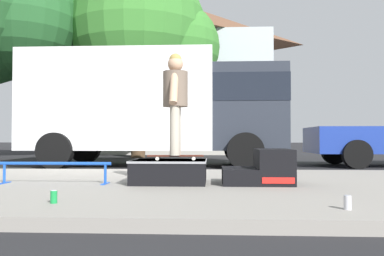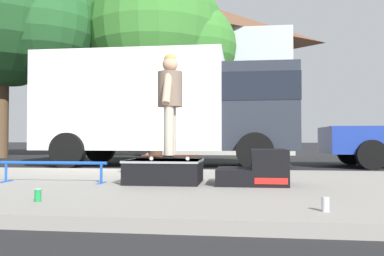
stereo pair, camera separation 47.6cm
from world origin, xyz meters
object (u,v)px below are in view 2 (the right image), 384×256
at_px(soda_can, 325,204).
at_px(soda_can_b, 38,195).
at_px(skater_kid, 170,95).
at_px(box_truck, 168,104).
at_px(skate_box, 165,170).
at_px(grind_rail, 53,166).
at_px(street_tree_main, 163,35).
at_px(street_tree_neighbour, 11,10).
at_px(kicker_ramp, 258,170).
at_px(skateboard, 170,156).

height_order(soda_can, soda_can_b, same).
height_order(skater_kid, box_truck, box_truck).
relative_size(skate_box, grind_rail, 0.65).
bearing_deg(skate_box, skater_kid, -32.10).
relative_size(box_truck, street_tree_main, 0.88).
distance_m(grind_rail, soda_can, 3.86).
height_order(grind_rail, street_tree_neighbour, street_tree_neighbour).
height_order(kicker_ramp, skateboard, kicker_ramp).
xyz_separation_m(skate_box, kicker_ramp, (1.31, -0.00, 0.02)).
distance_m(soda_can_b, box_truck, 7.18).
bearing_deg(street_tree_neighbour, kicker_ramp, -43.87).
xyz_separation_m(kicker_ramp, soda_can, (0.49, -1.99, -0.14)).
bearing_deg(skater_kid, box_truck, 100.89).
xyz_separation_m(skateboard, soda_can, (1.71, -1.94, -0.32)).
bearing_deg(skateboard, street_tree_neighbour, 131.86).
height_order(kicker_ramp, box_truck, box_truck).
bearing_deg(skateboard, soda_can, -48.61).
bearing_deg(skate_box, skateboard, -32.10).
bearing_deg(kicker_ramp, soda_can_b, -141.27).
height_order(grind_rail, skateboard, skateboard).
bearing_deg(soda_can, kicker_ramp, 103.79).
distance_m(kicker_ramp, street_tree_neighbour, 13.79).
bearing_deg(soda_can_b, soda_can, -4.22).
bearing_deg(soda_can_b, street_tree_main, 95.38).
bearing_deg(box_truck, skater_kid, -79.11).
bearing_deg(skater_kid, skateboard, -90.00).
relative_size(soda_can, soda_can_b, 1.00).
relative_size(kicker_ramp, soda_can, 7.53).
bearing_deg(street_tree_neighbour, soda_can, -48.23).
xyz_separation_m(skateboard, soda_can_b, (-1.02, -1.74, -0.32)).
bearing_deg(grind_rail, street_tree_main, 92.55).
xyz_separation_m(kicker_ramp, street_tree_main, (-3.36, 10.13, 4.63)).
height_order(skate_box, skater_kid, skater_kid).
distance_m(skate_box, grind_rail, 1.60).
bearing_deg(skater_kid, grind_rail, -176.81).
xyz_separation_m(skater_kid, street_tree_main, (-2.14, 10.18, 3.59)).
relative_size(kicker_ramp, skateboard, 1.19).
distance_m(skate_box, street_tree_main, 11.33).
xyz_separation_m(skate_box, box_truck, (-0.93, 5.22, 1.40)).
xyz_separation_m(skater_kid, box_truck, (-1.02, 5.28, 0.35)).
distance_m(skater_kid, street_tree_main, 11.01).
bearing_deg(skater_kid, street_tree_main, 101.87).
bearing_deg(skate_box, grind_rail, -174.66).
relative_size(skateboard, soda_can, 6.33).
relative_size(skateboard, street_tree_neighbour, 0.09).
height_order(soda_can_b, box_truck, box_truck).
distance_m(street_tree_main, street_tree_neighbour, 5.99).
xyz_separation_m(skate_box, grind_rail, (-1.59, -0.15, 0.05)).
bearing_deg(kicker_ramp, street_tree_main, 108.35).
relative_size(skateboard, soda_can_b, 6.33).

